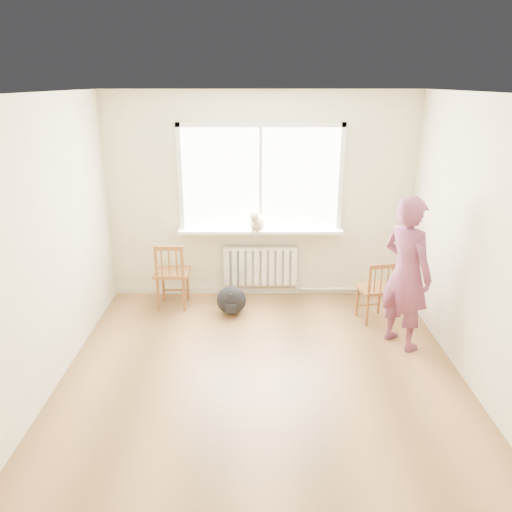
{
  "coord_description": "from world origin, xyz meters",
  "views": [
    {
      "loc": [
        -0.07,
        -4.14,
        2.8
      ],
      "look_at": [
        -0.06,
        1.2,
        0.91
      ],
      "focal_mm": 35.0,
      "sensor_mm": 36.0,
      "label": 1
    }
  ],
  "objects_px": {
    "person": "(406,273)",
    "cat": "(257,222)",
    "chair_left": "(172,275)",
    "backpack": "(231,300)",
    "chair_right": "(376,291)"
  },
  "relations": [
    {
      "from": "person",
      "to": "cat",
      "type": "xyz_separation_m",
      "value": [
        -1.6,
        1.23,
        0.23
      ]
    },
    {
      "from": "chair_left",
      "to": "backpack",
      "type": "bearing_deg",
      "value": 166.09
    },
    {
      "from": "person",
      "to": "chair_right",
      "type": "bearing_deg",
      "value": -16.9
    },
    {
      "from": "cat",
      "to": "backpack",
      "type": "xyz_separation_m",
      "value": [
        -0.32,
        -0.46,
        -0.89
      ]
    },
    {
      "from": "chair_right",
      "to": "backpack",
      "type": "height_order",
      "value": "chair_right"
    },
    {
      "from": "chair_left",
      "to": "chair_right",
      "type": "relative_size",
      "value": 1.12
    },
    {
      "from": "person",
      "to": "chair_left",
      "type": "bearing_deg",
      "value": 37.3
    },
    {
      "from": "chair_right",
      "to": "person",
      "type": "bearing_deg",
      "value": 93.65
    },
    {
      "from": "chair_right",
      "to": "person",
      "type": "height_order",
      "value": "person"
    },
    {
      "from": "chair_left",
      "to": "chair_right",
      "type": "xyz_separation_m",
      "value": [
        2.53,
        -0.41,
        -0.05
      ]
    },
    {
      "from": "cat",
      "to": "backpack",
      "type": "bearing_deg",
      "value": -111.9
    },
    {
      "from": "chair_left",
      "to": "chair_right",
      "type": "bearing_deg",
      "value": 171.96
    },
    {
      "from": "cat",
      "to": "backpack",
      "type": "distance_m",
      "value": 1.05
    },
    {
      "from": "person",
      "to": "backpack",
      "type": "bearing_deg",
      "value": 35.47
    },
    {
      "from": "person",
      "to": "cat",
      "type": "height_order",
      "value": "person"
    }
  ]
}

